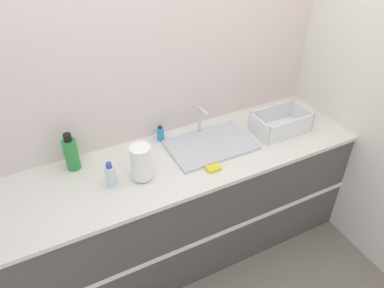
{
  "coord_description": "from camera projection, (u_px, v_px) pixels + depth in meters",
  "views": [
    {
      "loc": [
        -0.75,
        -1.42,
        2.44
      ],
      "look_at": [
        0.12,
        0.3,
        1.02
      ],
      "focal_mm": 35.0,
      "sensor_mm": 36.0,
      "label": 1
    }
  ],
  "objects": [
    {
      "name": "bottle_green",
      "position": [
        71.0,
        153.0,
        2.33
      ],
      "size": [
        0.09,
        0.09,
        0.26
      ],
      "color": "#2D8C3D",
      "rests_on": "counter_cabinet"
    },
    {
      "name": "soap_dispenser",
      "position": [
        160.0,
        134.0,
        2.61
      ],
      "size": [
        0.05,
        0.05,
        0.12
      ],
      "color": "#338CCC",
      "rests_on": "counter_cabinet"
    },
    {
      "name": "paper_towel_roll",
      "position": [
        141.0,
        163.0,
        2.25
      ],
      "size": [
        0.13,
        0.13,
        0.23
      ],
      "color": "#4C4C51",
      "rests_on": "counter_cabinet"
    },
    {
      "name": "counter_cabinet",
      "position": [
        175.0,
        209.0,
        2.72
      ],
      "size": [
        2.6,
        0.7,
        0.9
      ],
      "color": "#514C47",
      "rests_on": "ground_plane"
    },
    {
      "name": "wall_back",
      "position": [
        149.0,
        82.0,
        2.47
      ],
      "size": [
        4.97,
        0.06,
        2.6
      ],
      "color": "silver",
      "rests_on": "ground_plane"
    },
    {
      "name": "bottle_clear",
      "position": [
        111.0,
        176.0,
        2.22
      ],
      "size": [
        0.06,
        0.06,
        0.17
      ],
      "color": "silver",
      "rests_on": "counter_cabinet"
    },
    {
      "name": "dish_rack",
      "position": [
        280.0,
        124.0,
        2.7
      ],
      "size": [
        0.4,
        0.24,
        0.15
      ],
      "color": "white",
      "rests_on": "counter_cabinet"
    },
    {
      "name": "ground_plane",
      "position": [
        196.0,
        281.0,
        2.74
      ],
      "size": [
        12.0,
        12.0,
        0.0
      ],
      "primitive_type": "plane",
      "color": "slate"
    },
    {
      "name": "sponge",
      "position": [
        213.0,
        168.0,
        2.37
      ],
      "size": [
        0.09,
        0.06,
        0.02
      ],
      "color": "yellow",
      "rests_on": "counter_cabinet"
    },
    {
      "name": "wall_right",
      "position": [
        338.0,
        65.0,
        2.69
      ],
      "size": [
        0.06,
        2.67,
        2.6
      ],
      "color": "silver",
      "rests_on": "ground_plane"
    },
    {
      "name": "sink",
      "position": [
        210.0,
        144.0,
        2.58
      ],
      "size": [
        0.58,
        0.38,
        0.23
      ],
      "color": "silver",
      "rests_on": "counter_cabinet"
    }
  ]
}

